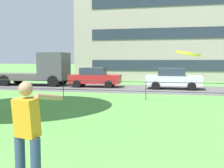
{
  "coord_description": "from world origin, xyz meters",
  "views": [
    {
      "loc": [
        3.51,
        -1.57,
        2.1
      ],
      "look_at": [
        1.62,
        7.31,
        1.29
      ],
      "focal_mm": 42.38,
      "sensor_mm": 36.0,
      "label": 1
    }
  ],
  "objects_px": {
    "car_red_center": "(95,77)",
    "car_white_far_right": "(173,78)",
    "frisbee": "(188,54)",
    "person_thrower": "(28,134)",
    "flatbed_truck_right": "(38,71)"
  },
  "relations": [
    {
      "from": "car_white_far_right",
      "to": "flatbed_truck_right",
      "type": "bearing_deg",
      "value": 176.85
    },
    {
      "from": "person_thrower",
      "to": "car_white_far_right",
      "type": "bearing_deg",
      "value": 81.3
    },
    {
      "from": "car_red_center",
      "to": "car_white_far_right",
      "type": "relative_size",
      "value": 1.01
    },
    {
      "from": "person_thrower",
      "to": "car_white_far_right",
      "type": "xyz_separation_m",
      "value": [
        2.49,
        16.25,
        -0.18
      ]
    },
    {
      "from": "frisbee",
      "to": "car_white_far_right",
      "type": "bearing_deg",
      "value": 89.49
    },
    {
      "from": "car_white_far_right",
      "to": "person_thrower",
      "type": "bearing_deg",
      "value": -98.7
    },
    {
      "from": "frisbee",
      "to": "flatbed_truck_right",
      "type": "relative_size",
      "value": 0.04
    },
    {
      "from": "person_thrower",
      "to": "car_white_far_right",
      "type": "distance_m",
      "value": 16.44
    },
    {
      "from": "flatbed_truck_right",
      "to": "car_red_center",
      "type": "xyz_separation_m",
      "value": [
        5.08,
        -0.34,
        -0.44
      ]
    },
    {
      "from": "frisbee",
      "to": "car_white_far_right",
      "type": "height_order",
      "value": "frisbee"
    },
    {
      "from": "frisbee",
      "to": "flatbed_truck_right",
      "type": "bearing_deg",
      "value": 122.19
    },
    {
      "from": "frisbee",
      "to": "person_thrower",
      "type": "bearing_deg",
      "value": 165.12
    },
    {
      "from": "person_thrower",
      "to": "flatbed_truck_right",
      "type": "distance_m",
      "value": 18.97
    },
    {
      "from": "frisbee",
      "to": "car_white_far_right",
      "type": "relative_size",
      "value": 0.07
    },
    {
      "from": "frisbee",
      "to": "car_red_center",
      "type": "height_order",
      "value": "frisbee"
    }
  ]
}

